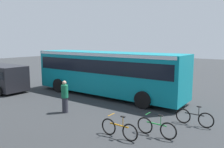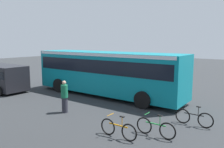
{
  "view_description": "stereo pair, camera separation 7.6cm",
  "coord_description": "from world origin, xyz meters",
  "px_view_note": "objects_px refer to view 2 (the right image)",
  "views": [
    {
      "loc": [
        -10.74,
        12.92,
        3.93
      ],
      "look_at": [
        -1.33,
        0.03,
        1.6
      ],
      "focal_mm": 36.31,
      "sensor_mm": 36.0,
      "label": 1
    },
    {
      "loc": [
        -10.8,
        12.87,
        3.93
      ],
      "look_at": [
        -1.33,
        0.03,
        1.6
      ],
      "focal_mm": 36.31,
      "sensor_mm": 36.0,
      "label": 2
    }
  ],
  "objects_px": {
    "bicycle_green": "(155,128)",
    "pedestrian": "(65,97)",
    "city_bus": "(106,70)",
    "bicycle_black": "(194,118)",
    "bicycle_orange": "(118,129)",
    "parked_van": "(1,76)",
    "traffic_sign": "(165,69)"
  },
  "relations": [
    {
      "from": "bicycle_black",
      "to": "parked_van",
      "type": "bearing_deg",
      "value": 5.4
    },
    {
      "from": "city_bus",
      "to": "bicycle_black",
      "type": "distance_m",
      "value": 7.45
    },
    {
      "from": "bicycle_black",
      "to": "traffic_sign",
      "type": "bearing_deg",
      "value": -53.55
    },
    {
      "from": "bicycle_orange",
      "to": "pedestrian",
      "type": "height_order",
      "value": "pedestrian"
    },
    {
      "from": "pedestrian",
      "to": "bicycle_orange",
      "type": "bearing_deg",
      "value": 167.02
    },
    {
      "from": "parked_van",
      "to": "pedestrian",
      "type": "xyz_separation_m",
      "value": [
        -8.3,
        0.85,
        -0.3
      ]
    },
    {
      "from": "bicycle_black",
      "to": "city_bus",
      "type": "bearing_deg",
      "value": -17.99
    },
    {
      "from": "parked_van",
      "to": "bicycle_green",
      "type": "height_order",
      "value": "parked_van"
    },
    {
      "from": "city_bus",
      "to": "bicycle_orange",
      "type": "height_order",
      "value": "city_bus"
    },
    {
      "from": "bicycle_green",
      "to": "pedestrian",
      "type": "height_order",
      "value": "pedestrian"
    },
    {
      "from": "city_bus",
      "to": "traffic_sign",
      "type": "xyz_separation_m",
      "value": [
        -3.28,
        -2.7,
        0.01
      ]
    },
    {
      "from": "bicycle_green",
      "to": "city_bus",
      "type": "bearing_deg",
      "value": -36.4
    },
    {
      "from": "bicycle_black",
      "to": "traffic_sign",
      "type": "distance_m",
      "value": 6.34
    },
    {
      "from": "parked_van",
      "to": "bicycle_black",
      "type": "distance_m",
      "value": 14.75
    },
    {
      "from": "city_bus",
      "to": "traffic_sign",
      "type": "bearing_deg",
      "value": -140.52
    },
    {
      "from": "parked_van",
      "to": "pedestrian",
      "type": "distance_m",
      "value": 8.35
    },
    {
      "from": "bicycle_green",
      "to": "bicycle_black",
      "type": "relative_size",
      "value": 1.0
    },
    {
      "from": "bicycle_green",
      "to": "bicycle_black",
      "type": "bearing_deg",
      "value": -112.35
    },
    {
      "from": "city_bus",
      "to": "traffic_sign",
      "type": "distance_m",
      "value": 4.25
    },
    {
      "from": "city_bus",
      "to": "bicycle_black",
      "type": "height_order",
      "value": "city_bus"
    },
    {
      "from": "city_bus",
      "to": "pedestrian",
      "type": "relative_size",
      "value": 6.44
    },
    {
      "from": "bicycle_orange",
      "to": "traffic_sign",
      "type": "relative_size",
      "value": 0.63
    },
    {
      "from": "parked_van",
      "to": "bicycle_black",
      "type": "height_order",
      "value": "parked_van"
    },
    {
      "from": "city_bus",
      "to": "bicycle_orange",
      "type": "relative_size",
      "value": 6.52
    },
    {
      "from": "traffic_sign",
      "to": "bicycle_green",
      "type": "bearing_deg",
      "value": 111.08
    },
    {
      "from": "bicycle_black",
      "to": "bicycle_orange",
      "type": "distance_m",
      "value": 3.83
    },
    {
      "from": "bicycle_green",
      "to": "bicycle_orange",
      "type": "relative_size",
      "value": 1.0
    },
    {
      "from": "bicycle_orange",
      "to": "traffic_sign",
      "type": "xyz_separation_m",
      "value": [
        1.59,
        -8.18,
        1.52
      ]
    },
    {
      "from": "city_bus",
      "to": "pedestrian",
      "type": "bearing_deg",
      "value": 97.33
    },
    {
      "from": "bicycle_orange",
      "to": "pedestrian",
      "type": "relative_size",
      "value": 0.99
    },
    {
      "from": "bicycle_green",
      "to": "pedestrian",
      "type": "bearing_deg",
      "value": 0.43
    },
    {
      "from": "bicycle_black",
      "to": "bicycle_orange",
      "type": "xyz_separation_m",
      "value": [
        2.07,
        3.23,
        0.0
      ]
    }
  ]
}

